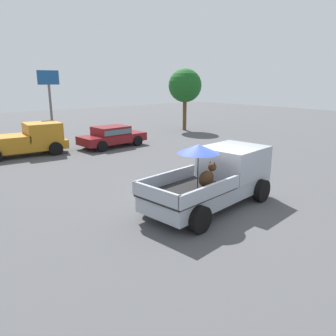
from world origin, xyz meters
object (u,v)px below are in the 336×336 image
(pickup_truck_main, at_px, (218,177))
(motel_sign, at_px, (49,92))
(pickup_truck_red, at_px, (26,140))
(parked_sedan_near, at_px, (112,135))

(pickup_truck_main, relative_size, motel_sign, 1.09)
(pickup_truck_main, distance_m, motel_sign, 15.05)
(pickup_truck_main, bearing_deg, pickup_truck_red, 95.65)
(parked_sedan_near, bearing_deg, pickup_truck_main, -105.84)
(pickup_truck_main, xyz_separation_m, pickup_truck_red, (-2.59, 12.24, -0.10))
(pickup_truck_main, bearing_deg, motel_sign, 83.66)
(pickup_truck_red, height_order, parked_sedan_near, pickup_truck_red)
(pickup_truck_main, bearing_deg, parked_sedan_near, 71.37)
(pickup_truck_main, distance_m, pickup_truck_red, 12.51)
(parked_sedan_near, bearing_deg, pickup_truck_red, 165.51)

